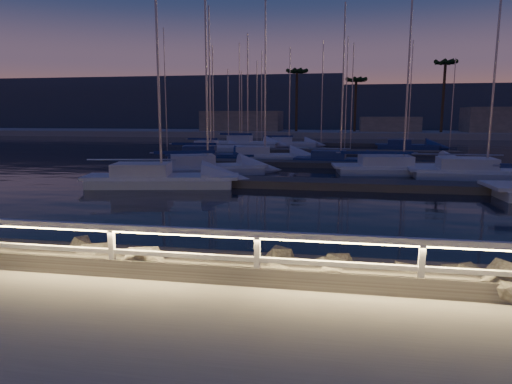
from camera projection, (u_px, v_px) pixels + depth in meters
ground at (363, 291)px, 8.45m from camera, size 400.00×400.00×0.00m
harbor_water at (345, 165)px, 38.90m from camera, size 400.00×440.00×0.60m
guard_rail at (361, 251)px, 8.34m from camera, size 44.11×0.12×1.06m
floating_docks at (345, 157)px, 40.05m from camera, size 22.00×36.00×0.40m
far_shore at (342, 132)px, 80.26m from camera, size 160.00×14.00×5.20m
palm_left at (297, 74)px, 78.01m from camera, size 3.00×3.00×11.20m
palm_center at (356, 82)px, 77.44m from camera, size 3.00×3.00×9.70m
palm_right at (445, 66)px, 73.63m from camera, size 3.00×3.00×12.20m
distant_hills at (269, 110)px, 141.25m from camera, size 230.00×37.50×18.00m
sailboat_a at (205, 167)px, 29.75m from camera, size 7.85×4.95×13.09m
sailboat_b at (158, 178)px, 24.71m from camera, size 8.54×3.97×14.06m
sailboat_c at (482, 171)px, 27.50m from camera, size 9.10×2.97×15.30m
sailboat_e at (209, 155)px, 38.54m from camera, size 7.57×3.05×12.62m
sailboat_f at (338, 160)px, 35.20m from camera, size 7.26×2.81×12.07m
sailboat_h at (399, 167)px, 29.92m from camera, size 9.37×3.74×15.42m
sailboat_i at (212, 147)px, 49.20m from camera, size 6.51×2.04×11.08m
sailboat_j at (262, 156)px, 38.43m from camera, size 8.03×3.41×13.27m
sailboat_k at (406, 145)px, 52.20m from camera, size 7.25×2.69×12.05m
sailboat_m at (246, 143)px, 55.93m from camera, size 8.02×2.85×13.49m
sailboat_n at (287, 143)px, 56.13m from camera, size 7.16×2.90×11.86m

